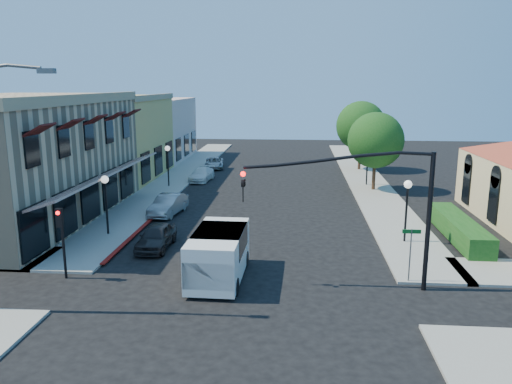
# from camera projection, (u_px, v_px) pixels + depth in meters

# --- Properties ---
(ground) EXTENTS (120.00, 120.00, 0.00)m
(ground) POSITION_uv_depth(u_px,v_px,m) (235.00, 298.00, 20.73)
(ground) COLOR black
(ground) RESTS_ON ground
(sidewalk_left) EXTENTS (3.50, 50.00, 0.12)m
(sidewalk_left) POSITION_uv_depth(u_px,v_px,m) (180.00, 176.00, 47.72)
(sidewalk_left) COLOR gray
(sidewalk_left) RESTS_ON ground
(sidewalk_right) EXTENTS (3.50, 50.00, 0.12)m
(sidewalk_right) POSITION_uv_depth(u_px,v_px,m) (365.00, 179.00, 46.30)
(sidewalk_right) COLOR gray
(sidewalk_right) RESTS_ON ground
(curb_red_strip) EXTENTS (0.25, 10.00, 0.06)m
(curb_red_strip) POSITION_uv_depth(u_px,v_px,m) (135.00, 236.00, 29.08)
(curb_red_strip) COLOR maroon
(curb_red_strip) RESTS_ON ground
(corner_brick_building) EXTENTS (11.77, 18.20, 8.10)m
(corner_brick_building) POSITION_uv_depth(u_px,v_px,m) (16.00, 159.00, 31.84)
(corner_brick_building) COLOR tan
(corner_brick_building) RESTS_ON ground
(yellow_stucco_building) EXTENTS (10.00, 12.00, 7.60)m
(yellow_stucco_building) POSITION_uv_depth(u_px,v_px,m) (105.00, 137.00, 46.49)
(yellow_stucco_building) COLOR tan
(yellow_stucco_building) RESTS_ON ground
(pink_stucco_building) EXTENTS (10.00, 12.00, 7.00)m
(pink_stucco_building) POSITION_uv_depth(u_px,v_px,m) (144.00, 129.00, 58.24)
(pink_stucco_building) COLOR #C69F96
(pink_stucco_building) RESTS_ON ground
(hedge) EXTENTS (1.40, 8.00, 1.10)m
(hedge) POSITION_uv_depth(u_px,v_px,m) (457.00, 239.00, 28.54)
(hedge) COLOR #164A15
(hedge) RESTS_ON ground
(street_tree_a) EXTENTS (4.56, 4.56, 6.48)m
(street_tree_a) POSITION_uv_depth(u_px,v_px,m) (376.00, 140.00, 40.54)
(street_tree_a) COLOR #302113
(street_tree_a) RESTS_ON ground
(street_tree_b) EXTENTS (4.94, 4.94, 7.02)m
(street_tree_b) POSITION_uv_depth(u_px,v_px,m) (361.00, 126.00, 50.20)
(street_tree_b) COLOR #302113
(street_tree_b) RESTS_ON ground
(signal_mast_arm) EXTENTS (8.01, 0.39, 6.00)m
(signal_mast_arm) POSITION_uv_depth(u_px,v_px,m) (378.00, 197.00, 20.84)
(signal_mast_arm) COLOR black
(signal_mast_arm) RESTS_ON ground
(secondary_signal) EXTENTS (0.28, 0.42, 3.32)m
(secondary_signal) POSITION_uv_depth(u_px,v_px,m) (61.00, 230.00, 22.26)
(secondary_signal) COLOR black
(secondary_signal) RESTS_ON ground
(street_name_sign) EXTENTS (0.80, 0.06, 2.50)m
(street_name_sign) POSITION_uv_depth(u_px,v_px,m) (411.00, 247.00, 21.90)
(street_name_sign) COLOR #595B5E
(street_name_sign) RESTS_ON ground
(lamppost_left_near) EXTENTS (0.44, 0.44, 3.57)m
(lamppost_left_near) POSITION_uv_depth(u_px,v_px,m) (105.00, 190.00, 28.63)
(lamppost_left_near) COLOR black
(lamppost_left_near) RESTS_ON ground
(lamppost_left_far) EXTENTS (0.44, 0.44, 3.57)m
(lamppost_left_far) POSITION_uv_depth(u_px,v_px,m) (168.00, 156.00, 42.26)
(lamppost_left_far) COLOR black
(lamppost_left_far) RESTS_ON ground
(lamppost_right_near) EXTENTS (0.44, 0.44, 3.57)m
(lamppost_right_near) POSITION_uv_depth(u_px,v_px,m) (407.00, 195.00, 27.25)
(lamppost_right_near) COLOR black
(lamppost_right_near) RESTS_ON ground
(lamppost_right_far) EXTENTS (0.44, 0.44, 3.57)m
(lamppost_right_far) POSITION_uv_depth(u_px,v_px,m) (368.00, 155.00, 42.82)
(lamppost_right_far) COLOR black
(lamppost_right_far) RESTS_ON ground
(white_van) EXTENTS (2.32, 5.07, 2.23)m
(white_van) POSITION_uv_depth(u_px,v_px,m) (218.00, 252.00, 22.43)
(white_van) COLOR silver
(white_van) RESTS_ON ground
(parked_car_a) EXTENTS (1.61, 3.86, 1.31)m
(parked_car_a) POSITION_uv_depth(u_px,v_px,m) (156.00, 237.00, 26.84)
(parked_car_a) COLOR black
(parked_car_a) RESTS_ON ground
(parked_car_b) EXTENTS (2.00, 4.30, 1.37)m
(parked_car_b) POSITION_uv_depth(u_px,v_px,m) (168.00, 205.00, 33.74)
(parked_car_b) COLOR #9A9D9F
(parked_car_b) RESTS_ON ground
(parked_car_c) EXTENTS (2.03, 4.19, 1.17)m
(parked_car_c) POSITION_uv_depth(u_px,v_px,m) (202.00, 175.00, 45.45)
(parked_car_c) COLOR white
(parked_car_c) RESTS_ON ground
(parked_car_d) EXTENTS (2.38, 4.26, 1.13)m
(parked_car_d) POSITION_uv_depth(u_px,v_px,m) (214.00, 163.00, 52.27)
(parked_car_d) COLOR #9FA0A4
(parked_car_d) RESTS_ON ground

